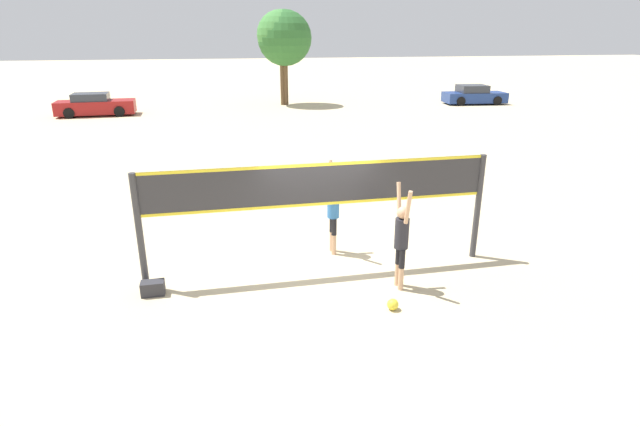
{
  "coord_description": "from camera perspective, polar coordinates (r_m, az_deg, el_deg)",
  "views": [
    {
      "loc": [
        -2.06,
        -9.67,
        4.9
      ],
      "look_at": [
        0.0,
        0.0,
        1.33
      ],
      "focal_mm": 28.0,
      "sensor_mm": 36.0,
      "label": 1
    }
  ],
  "objects": [
    {
      "name": "ground_plane",
      "position": [
        11.03,
        0.0,
        -6.52
      ],
      "size": [
        200.0,
        200.0,
        0.0
      ],
      "primitive_type": "plane",
      "color": "beige"
    },
    {
      "name": "volleyball_net",
      "position": [
        10.39,
        0.0,
        1.87
      ],
      "size": [
        7.43,
        0.14,
        2.42
      ],
      "color": "#38383D",
      "rests_on": "ground_plane"
    },
    {
      "name": "player_spiker",
      "position": [
        9.99,
        9.31,
        -2.52
      ],
      "size": [
        0.28,
        0.71,
        2.16
      ],
      "rotation": [
        0.0,
        0.0,
        1.57
      ],
      "color": "tan",
      "rests_on": "ground_plane"
    },
    {
      "name": "player_blocker",
      "position": [
        11.48,
        1.52,
        0.8
      ],
      "size": [
        0.28,
        0.71,
        2.18
      ],
      "rotation": [
        0.0,
        0.0,
        -1.57
      ],
      "color": "tan",
      "rests_on": "ground_plane"
    },
    {
      "name": "volleyball",
      "position": [
        9.62,
        8.32,
        -10.24
      ],
      "size": [
        0.22,
        0.22,
        0.22
      ],
      "color": "yellow",
      "rests_on": "ground_plane"
    },
    {
      "name": "gear_bag",
      "position": [
        10.55,
        -18.56,
        -8.08
      ],
      "size": [
        0.45,
        0.26,
        0.29
      ],
      "color": "#2D2D33",
      "rests_on": "ground_plane"
    },
    {
      "name": "parked_car_near",
      "position": [
        39.38,
        17.18,
        12.77
      ],
      "size": [
        4.58,
        2.27,
        1.37
      ],
      "rotation": [
        0.0,
        0.0,
        -0.09
      ],
      "color": "navy",
      "rests_on": "ground_plane"
    },
    {
      "name": "parked_car_mid",
      "position": [
        35.19,
        -24.31,
        11.2
      ],
      "size": [
        4.75,
        2.05,
        1.4
      ],
      "rotation": [
        0.0,
        0.0,
        0.05
      ],
      "color": "maroon",
      "rests_on": "ground_plane"
    },
    {
      "name": "tree_left_cluster",
      "position": [
        37.06,
        -4.48,
        19.65
      ],
      "size": [
        3.38,
        3.38,
        6.51
      ],
      "color": "brown",
      "rests_on": "ground_plane"
    },
    {
      "name": "tree_right_cluster",
      "position": [
        37.12,
        -4.07,
        19.34
      ],
      "size": [
        3.8,
        3.8,
        6.51
      ],
      "color": "brown",
      "rests_on": "ground_plane"
    }
  ]
}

